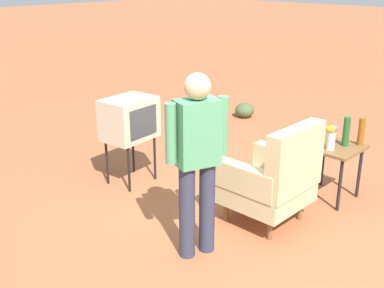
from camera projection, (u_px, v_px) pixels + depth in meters
The scene contains 10 objects.
ground_plane at pixel (240, 224), 4.80m from camera, with size 60.00×60.00×0.00m, color #A05B38.
armchair at pixel (274, 178), 4.66m from camera, with size 0.78×0.78×1.06m.
side_table at pixel (333, 153), 5.20m from camera, with size 0.56×0.56×0.61m.
tv_on_stand at pixel (129, 119), 5.51m from camera, with size 0.64×0.50×1.03m.
person_standing at pixel (197, 155), 4.01m from camera, with size 0.54×0.33×1.64m.
bottle_wine_green at pixel (346, 132), 5.12m from camera, with size 0.07×0.07×0.32m, color #1E5623.
bottle_tall_amber at pixel (361, 132), 5.15m from camera, with size 0.07×0.07×0.30m, color brown.
flower_vase at pixel (331, 136), 5.01m from camera, with size 0.14×0.09×0.27m.
shrub_near at pixel (121, 123), 7.33m from camera, with size 0.49×0.49×0.38m, color olive.
shrub_mid at pixel (245, 110), 8.24m from camera, with size 0.33×0.33×0.25m, color #475B33.
Camera 1 is at (3.39, 2.58, 2.41)m, focal length 44.80 mm.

